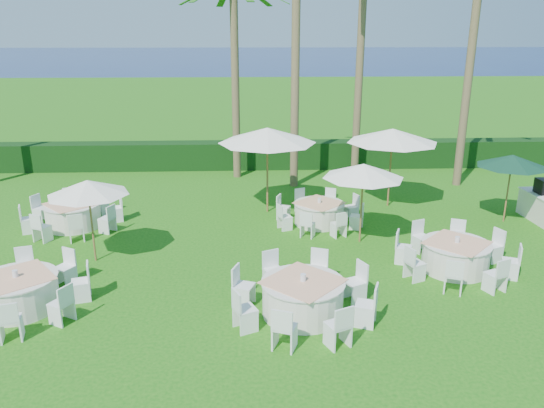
{
  "coord_description": "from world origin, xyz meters",
  "views": [
    {
      "loc": [
        -0.77,
        -11.49,
        6.04
      ],
      "look_at": [
        -0.15,
        2.79,
        1.3
      ],
      "focal_mm": 35.0,
      "sensor_mm": 36.0,
      "label": 1
    }
  ],
  "objects": [
    {
      "name": "ocean",
      "position": [
        0.0,
        102.0,
        0.0
      ],
      "size": [
        260.0,
        260.0,
        0.0
      ],
      "primitive_type": "plane",
      "color": "#070E4D",
      "rests_on": "ground"
    },
    {
      "name": "ground",
      "position": [
        0.0,
        0.0,
        0.0
      ],
      "size": [
        120.0,
        120.0,
        0.0
      ],
      "primitive_type": "plane",
      "color": "#155B0F",
      "rests_on": "ground"
    },
    {
      "name": "palm_c",
      "position": [
        1.0,
        9.07,
        6.54
      ],
      "size": [
        4.38,
        4.23,
        12.11
      ],
      "color": "brown",
      "rests_on": "ground"
    },
    {
      "name": "umbrella_c",
      "position": [
        -0.18,
        5.89,
        2.68
      ],
      "size": [
        3.29,
        3.29,
        2.93
      ],
      "color": "brown",
      "rests_on": "ground"
    },
    {
      "name": "banquet_table_c",
      "position": [
        4.57,
        1.0,
        0.41
      ],
      "size": [
        3.0,
        3.0,
        0.94
      ],
      "color": "silver",
      "rests_on": "ground"
    },
    {
      "name": "umbrella_a",
      "position": [
        -5.03,
        2.0,
        2.09
      ],
      "size": [
        2.14,
        2.14,
        2.29
      ],
      "color": "brown",
      "rests_on": "ground"
    },
    {
      "name": "umbrella_b",
      "position": [
        2.47,
        3.04,
        2.18
      ],
      "size": [
        2.35,
        2.35,
        2.39
      ],
      "color": "brown",
      "rests_on": "ground"
    },
    {
      "name": "hedge",
      "position": [
        0.0,
        12.0,
        0.6
      ],
      "size": [
        34.0,
        1.0,
        1.2
      ],
      "primitive_type": "cube",
      "color": "black",
      "rests_on": "ground"
    },
    {
      "name": "palm_b",
      "position": [
        -1.32,
        10.54,
        4.41
      ],
      "size": [
        4.35,
        4.28,
        7.93
      ],
      "color": "brown",
      "rests_on": "ground"
    },
    {
      "name": "banquet_table_a",
      "position": [
        -6.02,
        -0.57,
        0.41
      ],
      "size": [
        3.08,
        3.08,
        0.94
      ],
      "color": "silver",
      "rests_on": "ground"
    },
    {
      "name": "umbrella_green",
      "position": [
        7.57,
        4.57,
        2.05
      ],
      "size": [
        2.19,
        2.19,
        2.24
      ],
      "color": "brown",
      "rests_on": "ground"
    },
    {
      "name": "palm_d",
      "position": [
        3.8,
        10.76,
        5.02
      ],
      "size": [
        4.4,
        4.02,
        9.12
      ],
      "color": "brown",
      "rests_on": "ground"
    },
    {
      "name": "umbrella_d",
      "position": [
        4.16,
        6.36,
        2.54
      ],
      "size": [
        3.16,
        3.16,
        2.78
      ],
      "color": "brown",
      "rests_on": "ground"
    },
    {
      "name": "banquet_table_d",
      "position": [
        -6.43,
        4.69,
        0.41
      ],
      "size": [
        3.0,
        3.0,
        0.93
      ],
      "color": "silver",
      "rests_on": "ground"
    },
    {
      "name": "banquet_table_b",
      "position": [
        0.36,
        -1.1,
        0.43
      ],
      "size": [
        3.16,
        3.16,
        0.97
      ],
      "color": "silver",
      "rests_on": "ground"
    },
    {
      "name": "palm_e",
      "position": [
        7.64,
        8.92,
        4.75
      ],
      "size": [
        4.35,
        4.28,
        8.6
      ],
      "color": "brown",
      "rests_on": "ground"
    },
    {
      "name": "banquet_table_e",
      "position": [
        1.45,
        4.61,
        0.38
      ],
      "size": [
        2.77,
        2.77,
        0.87
      ],
      "color": "silver",
      "rests_on": "ground"
    }
  ]
}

